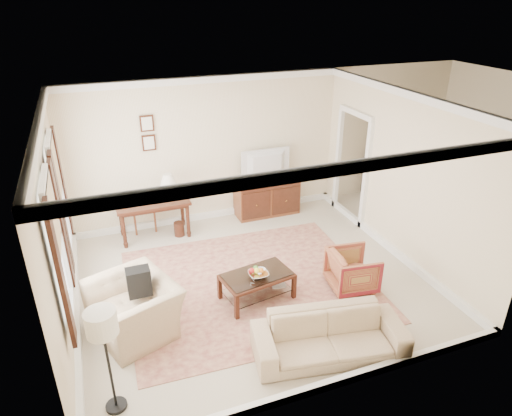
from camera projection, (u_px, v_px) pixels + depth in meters
room_shell at (250, 135)px, 6.46m from camera, size 5.51×5.01×2.91m
annex_bedroom at (429, 195)px, 9.79m from camera, size 3.00×2.70×2.90m
window_front at (58, 249)px, 5.41m from camera, size 0.12×1.56×1.80m
window_rear at (59, 197)px, 6.76m from camera, size 0.12×1.56×1.80m
doorway at (351, 168)px, 9.20m from camera, size 0.10×1.12×2.25m
rug at (249, 284)px, 7.41m from camera, size 3.98×3.46×0.01m
writing_desk at (153, 207)px, 8.61m from camera, size 1.35×0.68×0.74m
desk_chair at (142, 205)px, 8.90m from camera, size 0.49×0.49×1.05m
desk_lamp at (169, 187)px, 8.56m from camera, size 0.32×0.32×0.50m
framed_prints at (148, 133)px, 8.42m from camera, size 0.25×0.04×0.68m
sideboard at (267, 196)px, 9.60m from camera, size 1.32×0.51×0.81m
tv at (268, 156)px, 9.19m from camera, size 0.99×0.57×0.13m
coffee_table at (257, 280)px, 6.94m from camera, size 1.14×0.78×0.45m
fruit_bowl at (258, 274)px, 6.81m from camera, size 0.42×0.42×0.10m
book_a at (244, 288)px, 7.03m from camera, size 0.23×0.22×0.38m
book_b at (271, 283)px, 7.15m from camera, size 0.28×0.09×0.38m
striped_armchair at (353, 269)px, 7.19m from camera, size 0.74×0.77×0.71m
club_armchair at (134, 300)px, 6.21m from camera, size 1.11×1.36×1.02m
backpack at (139, 280)px, 6.20m from camera, size 0.29×0.37×0.40m
sofa at (330, 330)px, 5.85m from camera, size 2.04×0.91×0.77m
floor_lamp at (102, 330)px, 4.76m from camera, size 0.34×0.34×1.36m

